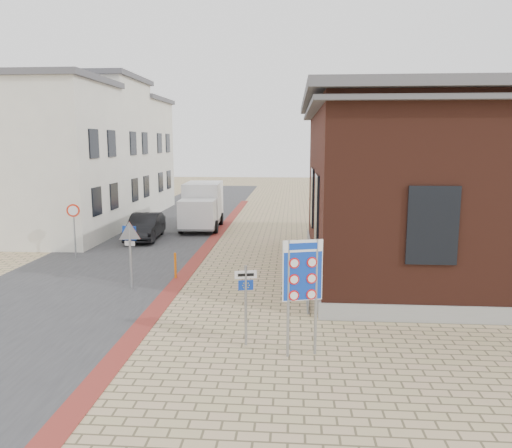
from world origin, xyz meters
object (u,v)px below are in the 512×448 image
(parking_sign, at_px, (130,245))
(bollard, at_px, (175,266))
(border_sign, at_px, (303,273))
(box_truck, at_px, (202,205))
(sedan, at_px, (145,227))
(essen_sign, at_px, (246,294))

(parking_sign, relative_size, bollard, 2.31)
(border_sign, distance_m, bollard, 8.12)
(box_truck, distance_m, parking_sign, 12.29)
(sedan, xyz_separation_m, box_truck, (2.39, 3.53, 0.70))
(box_truck, relative_size, border_sign, 1.83)
(sedan, xyz_separation_m, bollard, (3.38, -7.47, -0.19))
(sedan, distance_m, border_sign, 16.15)
(parking_sign, height_order, bollard, parking_sign)
(box_truck, relative_size, parking_sign, 2.28)
(sedan, height_order, parking_sign, parking_sign)
(essen_sign, relative_size, bollard, 2.08)
(sedan, height_order, box_truck, box_truck)
(essen_sign, bearing_deg, sedan, 102.12)
(sedan, distance_m, parking_sign, 9.04)
(sedan, relative_size, parking_sign, 1.81)
(sedan, relative_size, box_truck, 0.79)
(essen_sign, bearing_deg, bollard, 104.28)
(border_sign, xyz_separation_m, essen_sign, (-1.39, 0.51, -0.70))
(sedan, xyz_separation_m, border_sign, (7.99, -13.97, 1.36))
(box_truck, height_order, border_sign, border_sign)
(box_truck, height_order, essen_sign, box_truck)
(box_truck, bearing_deg, bollard, -87.51)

